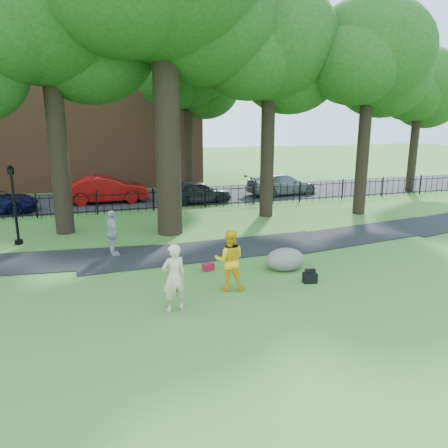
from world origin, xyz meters
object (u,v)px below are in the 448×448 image
object	(u,v)px
woman	(174,277)
red_sedan	(106,189)
man	(229,260)
lamppost	(15,206)
boulder	(285,258)

from	to	relation	value
woman	red_sedan	xyz separation A→B (m)	(-0.97, 16.21, -0.12)
man	lamppost	world-z (taller)	lamppost
red_sedan	woman	bearing A→B (deg)	-176.84
man	woman	bearing A→B (deg)	43.12
woman	man	distance (m)	2.09
man	boulder	xyz separation A→B (m)	(2.39, 1.14, -0.54)
woman	red_sedan	world-z (taller)	woman
man	lamppost	size ratio (longest dim) A/B	0.57
boulder	lamppost	world-z (taller)	lamppost
boulder	man	bearing A→B (deg)	-154.51
man	red_sedan	distance (m)	15.53
boulder	lamppost	xyz separation A→B (m)	(-9.16, 6.05, 1.20)
woman	boulder	world-z (taller)	woman
woman	man	world-z (taller)	man
boulder	red_sedan	xyz separation A→B (m)	(-5.23, 14.13, 0.42)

